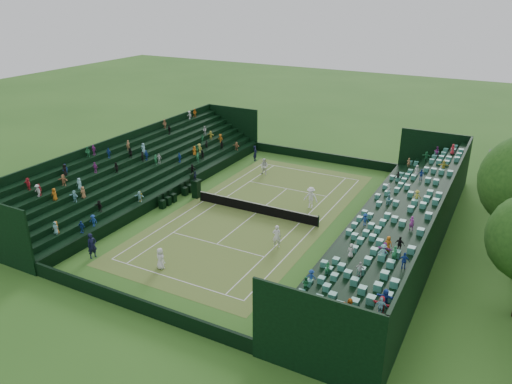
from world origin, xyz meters
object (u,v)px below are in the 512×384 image
(player_near_west, at_px, (160,259))
(player_far_east, at_px, (311,198))
(umpire_chair, at_px, (196,186))
(player_near_east, at_px, (277,236))
(player_far_west, at_px, (264,167))
(tennis_net, at_px, (256,208))

(player_near_west, height_order, player_far_east, player_far_east)
(umpire_chair, bearing_deg, player_near_east, -25.30)
(player_near_west, height_order, player_far_west, player_far_west)
(player_near_west, xyz_separation_m, player_near_east, (5.77, 6.61, 0.12))
(umpire_chair, bearing_deg, player_far_east, 15.00)
(tennis_net, distance_m, player_near_west, 11.33)
(tennis_net, bearing_deg, player_near_west, -97.80)
(umpire_chair, relative_size, player_far_west, 1.47)
(player_near_west, bearing_deg, player_far_east, -95.11)
(tennis_net, relative_size, player_near_west, 7.33)
(umpire_chair, height_order, player_near_west, umpire_chair)
(player_near_east, relative_size, player_far_west, 1.04)
(tennis_net, bearing_deg, umpire_chair, 175.64)
(player_near_west, xyz_separation_m, player_far_east, (5.28, 14.49, 0.20))
(tennis_net, xyz_separation_m, umpire_chair, (-6.59, 0.50, 0.58))
(player_far_west, bearing_deg, player_near_east, -55.81)
(umpire_chair, relative_size, player_far_east, 1.30)
(tennis_net, xyz_separation_m, player_far_east, (3.74, 3.27, 0.47))
(player_far_west, height_order, player_far_east, player_far_east)
(umpire_chair, bearing_deg, tennis_net, -4.36)
(player_far_east, bearing_deg, player_far_west, 141.57)
(player_near_east, bearing_deg, player_near_west, 30.68)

